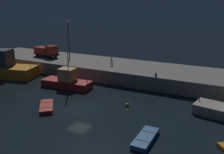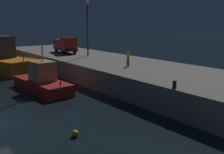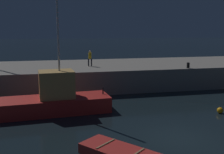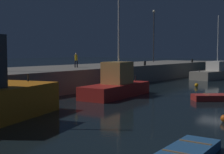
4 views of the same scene
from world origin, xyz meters
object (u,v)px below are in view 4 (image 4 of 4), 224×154
at_px(mooring_buoy_near, 224,118).
at_px(bollard_central, 145,63).
at_px(dinghy_orange_near, 217,97).
at_px(bollard_west, 192,61).
at_px(lamp_post_east, 154,32).
at_px(fishing_trawler_red, 216,72).
at_px(rowboat_white_mid, 187,153).
at_px(dockworker, 76,59).
at_px(mooring_buoy_mid, 196,85).
at_px(fishing_boat_white, 116,85).

height_order(mooring_buoy_near, bollard_central, bollard_central).
relative_size(dinghy_orange_near, bollard_west, 7.25).
relative_size(lamp_post_east, bollard_central, 16.46).
bearing_deg(fishing_trawler_red, dinghy_orange_near, -161.13).
bearing_deg(rowboat_white_mid, fishing_trawler_red, 16.99).
xyz_separation_m(mooring_buoy_near, dockworker, (8.72, 18.91, 2.88)).
height_order(dinghy_orange_near, bollard_west, bollard_west).
bearing_deg(bollard_west, mooring_buoy_mid, -156.15).
distance_m(fishing_trawler_red, dinghy_orange_near, 22.25).
xyz_separation_m(mooring_buoy_near, lamp_post_east, (32.01, 22.07, 7.09)).
bearing_deg(rowboat_white_mid, bollard_central, 33.35).
bearing_deg(fishing_trawler_red, dockworker, 156.58).
relative_size(dinghy_orange_near, rowboat_white_mid, 1.10).
height_order(fishing_boat_white, dinghy_orange_near, fishing_boat_white).
bearing_deg(rowboat_white_mid, fishing_boat_white, 44.22).
distance_m(fishing_boat_white, bollard_central, 13.62).
bearing_deg(dockworker, bollard_central, -20.66).
bearing_deg(dockworker, lamp_post_east, 7.74).
distance_m(lamp_post_east, bollard_west, 8.25).
relative_size(fishing_trawler_red, bollard_west, 16.61).
height_order(rowboat_white_mid, lamp_post_east, lamp_post_east).
xyz_separation_m(rowboat_white_mid, dockworker, (15.65, 19.70, 2.90)).
relative_size(rowboat_white_mid, bollard_west, 6.59).
distance_m(fishing_boat_white, dinghy_orange_near, 8.43).
height_order(mooring_buoy_mid, dockworker, dockworker).
height_order(fishing_boat_white, mooring_buoy_mid, fishing_boat_white).
bearing_deg(rowboat_white_mid, dockworker, 51.55).
bearing_deg(bollard_central, dockworker, 159.34).
relative_size(fishing_trawler_red, dockworker, 5.67).
height_order(dinghy_orange_near, bollard_central, bollard_central).
xyz_separation_m(dinghy_orange_near, bollard_west, (25.35, 12.55, 2.20)).
bearing_deg(lamp_post_east, dockworker, -172.26).
height_order(fishing_boat_white, dockworker, fishing_boat_white).
bearing_deg(dockworker, mooring_buoy_mid, -54.22).
distance_m(dinghy_orange_near, bollard_central, 16.13).
bearing_deg(mooring_buoy_mid, fishing_trawler_red, 9.32).
distance_m(dinghy_orange_near, lamp_post_east, 31.58).
height_order(rowboat_white_mid, mooring_buoy_near, mooring_buoy_near).
bearing_deg(bollard_central, rowboat_white_mid, -146.65).
relative_size(lamp_post_east, bollard_west, 16.17).
height_order(fishing_trawler_red, lamp_post_east, lamp_post_east).
xyz_separation_m(dinghy_orange_near, rowboat_white_mid, (-14.80, -3.76, -0.05)).
bearing_deg(mooring_buoy_mid, dockworker, 125.78).
xyz_separation_m(mooring_buoy_near, bollard_west, (33.22, 15.51, 2.23)).
xyz_separation_m(fishing_boat_white, rowboat_white_mid, (-11.99, -11.67, -0.80)).
bearing_deg(mooring_buoy_near, fishing_boat_white, 65.01).
height_order(lamp_post_east, bollard_central, lamp_post_east).
relative_size(mooring_buoy_near, lamp_post_east, 0.05).
relative_size(dinghy_orange_near, mooring_buoy_near, 9.44).
relative_size(dockworker, bollard_west, 2.93).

